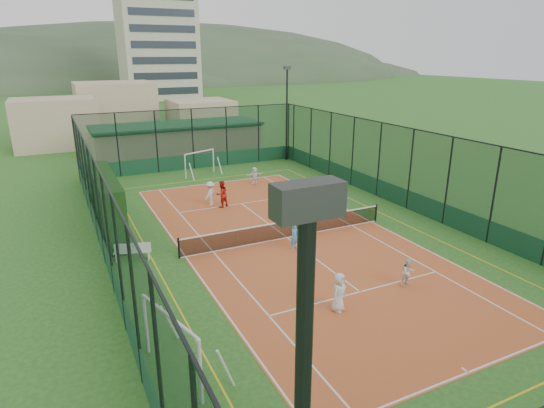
{
  "coord_description": "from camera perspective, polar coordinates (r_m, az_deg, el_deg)",
  "views": [
    {
      "loc": [
        -10.4,
        -19.64,
        9.23
      ],
      "look_at": [
        0.18,
        2.21,
        1.2
      ],
      "focal_mm": 30.0,
      "sensor_mm": 36.0,
      "label": 1
    }
  ],
  "objects": [
    {
      "name": "ground",
      "position": [
        24.06,
        1.92,
        -4.26
      ],
      "size": [
        300.0,
        300.0,
        0.0
      ],
      "primitive_type": "plane",
      "color": "#265E20",
      "rests_on": "ground"
    },
    {
      "name": "court_slab",
      "position": [
        24.06,
        1.92,
        -4.25
      ],
      "size": [
        11.17,
        23.97,
        0.01
      ],
      "primitive_type": "cube",
      "color": "#C4622B",
      "rests_on": "ground"
    },
    {
      "name": "tennis_net",
      "position": [
        23.87,
        1.93,
        -3.09
      ],
      "size": [
        11.67,
        0.12,
        1.06
      ],
      "primitive_type": null,
      "color": "black",
      "rests_on": "ground"
    },
    {
      "name": "perimeter_fence",
      "position": [
        23.22,
        1.98,
        1.44
      ],
      "size": [
        18.12,
        34.12,
        5.0
      ],
      "primitive_type": null,
      "color": "#10301E",
      "rests_on": "ground"
    },
    {
      "name": "floodlight_ne",
      "position": [
        41.24,
        1.86,
        11.18
      ],
      "size": [
        0.6,
        0.26,
        8.25
      ],
      "primitive_type": null,
      "color": "black",
      "rests_on": "ground"
    },
    {
      "name": "clubhouse",
      "position": [
        43.6,
        -11.73,
        7.81
      ],
      "size": [
        15.2,
        7.2,
        3.15
      ],
      "primitive_type": null,
      "color": "tan",
      "rests_on": "ground"
    },
    {
      "name": "apartment_tower",
      "position": [
        104.24,
        -14.34,
        20.95
      ],
      "size": [
        15.0,
        12.0,
        30.0
      ],
      "primitive_type": "cube",
      "color": "beige",
      "rests_on": "ground"
    },
    {
      "name": "distant_hills",
      "position": [
        170.21,
        -22.98,
        13.8
      ],
      "size": [
        200.0,
        60.0,
        24.0
      ],
      "primitive_type": null,
      "color": "#384C33",
      "rests_on": "ground"
    },
    {
      "name": "hedge_left",
      "position": [
        25.97,
        -20.0,
        0.05
      ],
      "size": [
        1.09,
        7.27,
        3.18
      ],
      "primitive_type": "cube",
      "color": "black",
      "rests_on": "ground"
    },
    {
      "name": "white_bench",
      "position": [
        22.36,
        -17.12,
        -5.63
      ],
      "size": [
        1.73,
        0.95,
        0.94
      ],
      "primitive_type": null,
      "rotation": [
        0.0,
        0.0,
        -0.31
      ],
      "color": "white",
      "rests_on": "ground"
    },
    {
      "name": "futsal_goal_near",
      "position": [
        14.34,
        -12.56,
        -17.03
      ],
      "size": [
        3.36,
        1.8,
        2.08
      ],
      "primitive_type": null,
      "rotation": [
        0.0,
        0.0,
        1.85
      ],
      "color": "white",
      "rests_on": "ground"
    },
    {
      "name": "futsal_goal_far",
      "position": [
        36.66,
        -9.05,
        5.02
      ],
      "size": [
        3.06,
        1.91,
        1.9
      ],
      "primitive_type": null,
      "rotation": [
        0.0,
        0.0,
        0.39
      ],
      "color": "white",
      "rests_on": "ground"
    },
    {
      "name": "child_near_left",
      "position": [
        17.46,
        8.39,
        -10.88
      ],
      "size": [
        0.89,
        0.79,
        1.53
      ],
      "primitive_type": "imported",
      "rotation": [
        0.0,
        0.0,
        0.52
      ],
      "color": "silver",
      "rests_on": "court_slab"
    },
    {
      "name": "child_near_mid",
      "position": [
        22.51,
        2.85,
        -4.06
      ],
      "size": [
        0.57,
        0.48,
        1.33
      ],
      "primitive_type": "imported",
      "rotation": [
        0.0,
        0.0,
        0.4
      ],
      "color": "#4997D0",
      "rests_on": "court_slab"
    },
    {
      "name": "child_near_right",
      "position": [
        19.88,
        16.7,
        -8.23
      ],
      "size": [
        0.6,
        0.48,
        1.2
      ],
      "primitive_type": "imported",
      "rotation": [
        0.0,
        0.0,
        -0.03
      ],
      "color": "silver",
      "rests_on": "court_slab"
    },
    {
      "name": "child_far_left",
      "position": [
        29.13,
        -7.76,
        1.31
      ],
      "size": [
        1.16,
        1.1,
        1.58
      ],
      "primitive_type": "imported",
      "rotation": [
        0.0,
        0.0,
        3.84
      ],
      "color": "silver",
      "rests_on": "court_slab"
    },
    {
      "name": "child_far_right",
      "position": [
        27.6,
        8.62,
        0.22
      ],
      "size": [
        0.88,
        0.37,
        1.5
      ],
      "primitive_type": "imported",
      "rotation": [
        0.0,
        0.0,
        3.13
      ],
      "color": "white",
      "rests_on": "court_slab"
    },
    {
      "name": "child_far_back",
      "position": [
        33.68,
        -2.2,
        3.56
      ],
      "size": [
        1.24,
        0.45,
        1.32
      ],
      "primitive_type": "imported",
      "rotation": [
        0.0,
        0.0,
        3.09
      ],
      "color": "white",
      "rests_on": "court_slab"
    },
    {
      "name": "coach",
      "position": [
        28.74,
        -6.34,
        1.26
      ],
      "size": [
        0.99,
        0.88,
        1.7
      ],
      "primitive_type": "imported",
      "rotation": [
        0.0,
        0.0,
        3.48
      ],
      "color": "#B31B13",
      "rests_on": "court_slab"
    },
    {
      "name": "tennis_balls",
      "position": [
        25.47,
        0.39,
        -2.84
      ],
      "size": [
        4.48,
        1.31,
        0.07
      ],
      "color": "#CCE033",
      "rests_on": "court_slab"
    }
  ]
}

